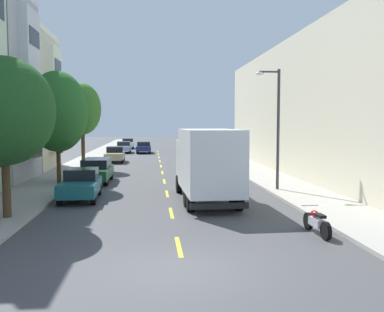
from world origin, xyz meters
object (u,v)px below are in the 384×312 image
object	(u,v)px
moving_navy_sedan	(144,147)
street_tree_third	(82,109)
parked_motorcycle	(317,222)
street_lamp	(275,120)
parked_hatchback_orange	(189,145)
parked_sedan_sky	(124,147)
street_tree_second	(57,112)
parked_hatchback_teal	(81,184)
street_tree_nearest	(4,111)
delivery_box_truck	(207,161)
parked_wagon_forest	(96,170)
parked_pickup_charcoal	(196,148)
parked_hatchback_champagne	(115,154)
parked_hatchback_white	(128,144)
parked_wagon_silver	(212,158)

from	to	relation	value
moving_navy_sedan	street_tree_third	bearing A→B (deg)	-103.60
parked_motorcycle	street_lamp	bearing A→B (deg)	82.57
parked_hatchback_orange	parked_sedan_sky	world-z (taller)	parked_hatchback_orange
street_tree_second	parked_hatchback_orange	size ratio (longest dim) A/B	1.68
parked_hatchback_teal	street_tree_nearest	bearing A→B (deg)	-114.96
delivery_box_truck	parked_sedan_sky	bearing A→B (deg)	99.87
parked_motorcycle	parked_hatchback_orange	bearing A→B (deg)	90.33
parked_hatchback_teal	parked_wagon_forest	size ratio (longest dim) A/B	0.86
street_lamp	parked_hatchback_teal	bearing A→B (deg)	-171.64
street_tree_second	parked_pickup_charcoal	size ratio (longest dim) A/B	1.27
street_tree_nearest	parked_hatchback_champagne	xyz separation A→B (m)	(2.05, 25.05, -3.47)
street_tree_third	parked_sedan_sky	xyz separation A→B (m)	(2.04, 19.73, -4.17)
parked_motorcycle	moving_navy_sedan	bearing A→B (deg)	99.06
street_tree_second	moving_navy_sedan	world-z (taller)	street_tree_second
parked_hatchback_white	parked_motorcycle	size ratio (longest dim) A/B	1.95
street_tree_nearest	parked_wagon_silver	size ratio (longest dim) A/B	1.31
street_lamp	parked_pickup_charcoal	xyz separation A→B (m)	(-1.48, 27.39, -3.13)
delivery_box_truck	parked_motorcycle	bearing A→B (deg)	-65.21
street_tree_nearest	street_lamp	world-z (taller)	street_lamp
parked_wagon_forest	parked_hatchback_orange	bearing A→B (deg)	75.15
parked_hatchback_orange	parked_wagon_forest	bearing A→B (deg)	-104.85
street_lamp	parked_pickup_charcoal	distance (m)	27.61
street_tree_third	delivery_box_truck	distance (m)	17.97
parked_hatchback_white	delivery_box_truck	bearing A→B (deg)	-82.17
parked_hatchback_teal	parked_wagon_forest	bearing A→B (deg)	90.31
moving_navy_sedan	parked_hatchback_orange	bearing A→B (deg)	44.04
parked_motorcycle	street_tree_second	bearing A→B (deg)	131.47
street_tree_nearest	parked_hatchback_white	size ratio (longest dim) A/B	1.54
parked_hatchback_orange	street_tree_second	bearing A→B (deg)	-107.48
parked_wagon_silver	parked_wagon_forest	distance (m)	11.94
street_tree_second	parked_hatchback_champagne	world-z (taller)	street_tree_second
delivery_box_truck	parked_hatchback_orange	distance (m)	40.89
street_tree_second	moving_navy_sedan	size ratio (longest dim) A/B	1.50
street_lamp	delivery_box_truck	xyz separation A→B (m)	(-4.14, -2.78, -2.00)
delivery_box_truck	parked_pickup_charcoal	bearing A→B (deg)	84.97
street_lamp	parked_sedan_sky	bearing A→B (deg)	107.51
parked_pickup_charcoal	moving_navy_sedan	world-z (taller)	parked_pickup_charcoal
parked_hatchback_orange	parked_hatchback_white	xyz separation A→B (m)	(-8.81, 3.85, 0.00)
delivery_box_truck	parked_hatchback_champagne	distance (m)	22.72
street_tree_second	parked_pickup_charcoal	bearing A→B (deg)	65.58
parked_wagon_forest	moving_navy_sedan	size ratio (longest dim) A/B	1.05
street_tree_third	parked_hatchback_champagne	distance (m)	7.68
parked_hatchback_white	parked_wagon_silver	bearing A→B (deg)	-73.35
street_tree_second	parked_motorcycle	bearing A→B (deg)	-48.53
parked_sedan_sky	moving_navy_sedan	distance (m)	2.66
street_tree_nearest	street_lamp	xyz separation A→B (m)	(12.34, 6.00, -0.27)
parked_hatchback_teal	parked_hatchback_orange	bearing A→B (deg)	77.46
street_tree_nearest	parked_motorcycle	size ratio (longest dim) A/B	3.01
parked_hatchback_champagne	parked_hatchback_orange	bearing A→B (deg)	65.03
parked_hatchback_white	parked_motorcycle	distance (m)	51.81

